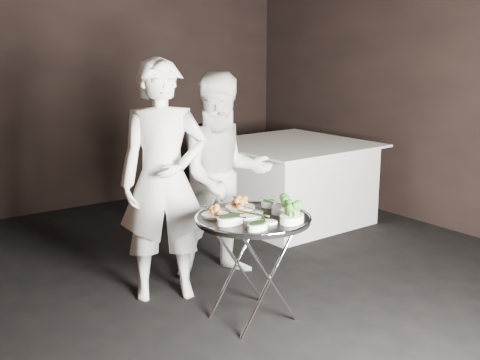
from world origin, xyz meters
TOP-DOWN VIEW (x-y plane):
  - floor at (0.00, 0.00)m, footprint 6.00×7.00m
  - wall_back at (0.00, 3.52)m, footprint 6.00×0.05m
  - tray_stand at (0.16, 0.01)m, footprint 0.48×0.41m
  - serving_tray at (0.16, 0.01)m, footprint 0.77×0.77m
  - potato_plate_a at (-0.03, 0.17)m, footprint 0.18×0.18m
  - potato_plate_b at (0.21, 0.23)m, footprint 0.21×0.21m
  - greens_bowl at (0.40, 0.15)m, footprint 0.11×0.11m
  - asparagus_plate_a at (0.15, 0.01)m, footprint 0.22×0.16m
  - asparagus_plate_b at (0.13, -0.15)m, footprint 0.19×0.16m
  - spinach_bowl_a at (-0.05, -0.03)m, footprint 0.19×0.13m
  - spinach_bowl_b at (0.02, -0.22)m, footprint 0.16×0.12m
  - broccoli_bowl_a at (0.39, -0.04)m, footprint 0.21×0.18m
  - broccoli_bowl_b at (0.29, -0.23)m, footprint 0.24×0.21m
  - serving_utensils at (0.18, 0.08)m, footprint 0.59×0.43m
  - waiter_left at (-0.12, 0.72)m, footprint 0.75×0.64m
  - waiter_right at (0.47, 0.81)m, footprint 0.94×0.82m
  - dining_table at (1.88, 1.66)m, footprint 1.47×1.47m

SIDE VIEW (x-z plane):
  - floor at x=0.00m, z-range -0.05..0.00m
  - tray_stand at x=0.16m, z-range 0.04..0.75m
  - dining_table at x=1.88m, z-range 0.00..0.84m
  - serving_tray at x=0.16m, z-range 0.70..0.74m
  - asparagus_plate_b at x=0.13m, z-range 0.72..0.76m
  - asparagus_plate_a at x=0.15m, z-range 0.72..0.76m
  - spinach_bowl_b at x=0.02m, z-range 0.72..0.79m
  - greens_bowl at x=0.40m, z-range 0.72..0.79m
  - potato_plate_a at x=-0.03m, z-range 0.72..0.79m
  - potato_plate_b at x=0.21m, z-range 0.72..0.80m
  - spinach_bowl_a at x=-0.05m, z-range 0.72..0.80m
  - broccoli_bowl_a at x=0.39m, z-range 0.72..0.80m
  - broccoli_bowl_b at x=0.29m, z-range 0.72..0.80m
  - serving_utensils at x=0.18m, z-range 0.78..0.79m
  - waiter_right at x=0.47m, z-range 0.00..1.63m
  - waiter_left at x=-0.12m, z-range 0.00..1.75m
  - wall_back at x=0.00m, z-range 0.00..3.00m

